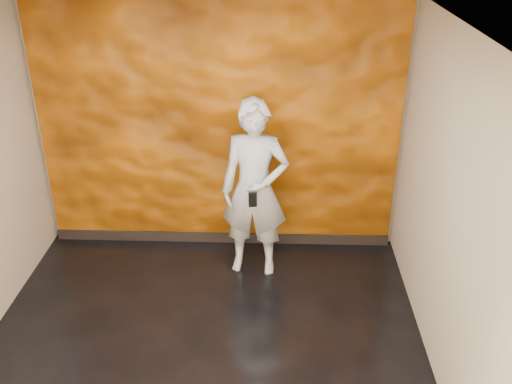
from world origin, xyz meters
name	(u,v)px	position (x,y,z in m)	size (l,w,h in m)	color
room	(194,219)	(0.00, 0.00, 1.40)	(4.02, 4.02, 2.81)	black
feature_wall	(219,131)	(0.00, 1.96, 1.38)	(3.90, 0.06, 2.75)	#D76A07
baseboard	(222,237)	(0.00, 1.92, 0.06)	(3.90, 0.04, 0.12)	black
man	(255,190)	(0.41, 1.40, 0.96)	(0.70, 0.46, 1.91)	#8E939D
phone	(253,200)	(0.40, 1.12, 0.98)	(0.08, 0.02, 0.15)	black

